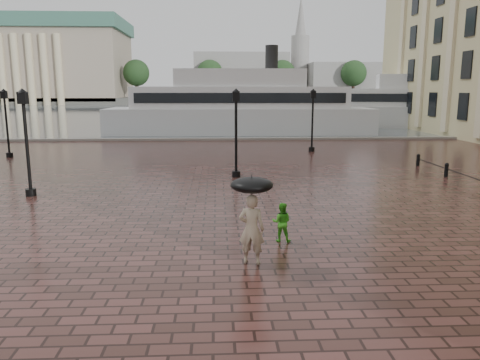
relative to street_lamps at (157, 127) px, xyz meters
The scene contains 13 objects.
ground 17.72m from the street_lamps, 85.10° to the right, with size 300.00×300.00×0.00m, color #321B17.
harbour_water 74.55m from the street_lamps, 88.85° to the left, with size 240.00×240.00×0.00m, color #434B52.
quay_edge 14.76m from the street_lamps, 84.09° to the left, with size 80.00×0.60×0.30m, color slate.
far_shore 142.51m from the street_lamps, 89.40° to the left, with size 300.00×60.00×2.00m, color #4C4C47.
museum 138.40m from the street_lamps, 112.83° to the left, with size 57.00×32.50×26.00m.
distant_skyline 141.67m from the street_lamps, 69.46° to the left, with size 102.50×22.00×33.00m.
far_trees 120.72m from the street_lamps, 89.29° to the left, with size 188.00×8.00×13.50m.
street_lamps is the anchor object (origin of this frame).
adult_pedestrian 16.56m from the street_lamps, 74.56° to the right, with size 0.68×0.45×1.86m, color tan.
child_pedestrian 15.24m from the street_lamps, 69.01° to the right, with size 0.58×0.45×1.18m, color green.
ferry_near 22.00m from the street_lamps, 74.43° to the left, with size 27.23×7.25×8.87m.
ferry_far 40.23m from the street_lamps, 43.68° to the left, with size 26.81×12.37×8.55m.
umbrella 16.50m from the street_lamps, 74.56° to the right, with size 1.10×1.10×1.19m.
Camera 1 is at (2.02, -10.03, 4.49)m, focal length 35.00 mm.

